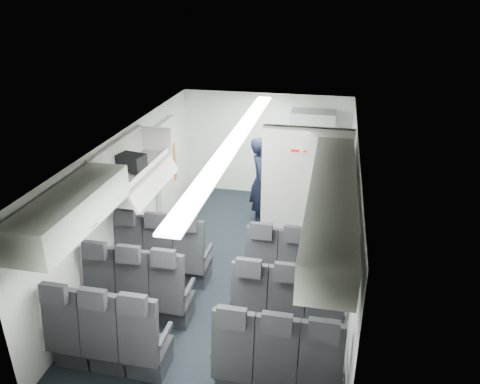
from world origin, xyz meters
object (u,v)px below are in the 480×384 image
at_px(seat_row_front, 227,265).
at_px(galley_unit, 310,158).
at_px(seat_row_mid, 211,303).
at_px(boarding_door, 167,169).
at_px(flight_attendant, 261,181).
at_px(seat_row_rear, 190,353).
at_px(carry_on_bag, 132,162).

height_order(seat_row_front, galley_unit, galley_unit).
relative_size(seat_row_front, seat_row_mid, 1.00).
xyz_separation_m(seat_row_mid, boarding_door, (-1.64, 2.99, 0.55)).
height_order(galley_unit, boarding_door, galley_unit).
bearing_deg(boarding_door, galley_unit, 24.28).
height_order(boarding_door, flight_attendant, boarding_door).
bearing_deg(seat_row_rear, boarding_door, 112.87).
relative_size(flight_attendant, carry_on_bag, 4.47).
relative_size(seat_row_mid, boarding_door, 1.79).
relative_size(boarding_door, carry_on_bag, 5.03).
relative_size(seat_row_front, flight_attendant, 2.01).
distance_m(boarding_door, flight_attendant, 1.78).
height_order(seat_row_rear, flight_attendant, flight_attendant).
height_order(seat_row_rear, galley_unit, galley_unit).
relative_size(seat_row_rear, carry_on_bag, 9.00).
xyz_separation_m(seat_row_mid, seat_row_rear, (0.00, -0.90, 0.00)).
xyz_separation_m(seat_row_rear, galley_unit, (0.95, 5.05, 0.55)).
bearing_deg(boarding_door, flight_attendant, 3.58).
bearing_deg(galley_unit, seat_row_mid, -102.88).
height_order(flight_attendant, carry_on_bag, carry_on_bag).
xyz_separation_m(galley_unit, flight_attendant, (-0.82, -1.06, -0.12)).
relative_size(galley_unit, flight_attendant, 1.15).
relative_size(seat_row_front, galley_unit, 1.75).
bearing_deg(carry_on_bag, seat_row_front, 4.47).
relative_size(seat_row_front, boarding_door, 1.79).
relative_size(seat_row_rear, galley_unit, 1.75).
distance_m(seat_row_front, seat_row_rear, 1.80).
xyz_separation_m(boarding_door, flight_attendant, (1.77, 0.11, -0.13)).
xyz_separation_m(seat_row_rear, carry_on_bag, (-1.42, 1.99, 1.41)).
xyz_separation_m(seat_row_front, boarding_door, (-1.64, 2.09, 0.55)).
xyz_separation_m(boarding_door, carry_on_bag, (0.22, -1.89, 0.86)).
bearing_deg(flight_attendant, boarding_door, 90.29).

